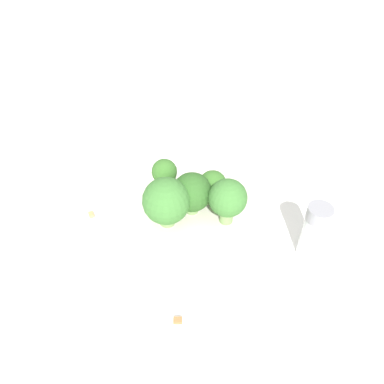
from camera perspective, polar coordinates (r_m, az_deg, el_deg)
ground_plane at (r=0.51m, az=-0.00°, el=-5.44°), size 3.00×3.00×0.00m
bowl at (r=0.50m, az=-0.00°, el=-4.21°), size 0.20×0.20×0.03m
broccoli_floret_0 at (r=0.49m, az=-4.22°, el=2.84°), size 0.03×0.03×0.05m
broccoli_floret_1 at (r=0.46m, az=-0.63°, el=0.14°), size 0.05×0.05×0.06m
broccoli_floret_2 at (r=0.48m, az=3.16°, el=1.02°), size 0.04×0.04×0.05m
broccoli_floret_3 at (r=0.45m, az=-3.95°, el=-1.48°), size 0.06×0.06×0.07m
broccoli_floret_4 at (r=0.45m, az=5.46°, el=-1.07°), size 0.05×0.05×0.06m
pepper_shaker at (r=0.47m, az=18.07°, el=-5.75°), size 0.03×0.03×0.08m
almond_crumb_0 at (r=0.42m, az=-2.19°, el=-18.82°), size 0.01×0.01×0.01m
almond_crumb_1 at (r=0.54m, az=-15.14°, el=-3.18°), size 0.01×0.01×0.01m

